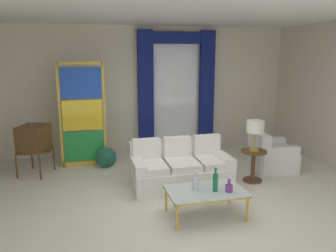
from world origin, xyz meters
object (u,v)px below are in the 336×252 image
object	(u,v)px
vintage_tv	(34,139)
round_side_table	(253,163)
table_lamp_brass	(255,128)
stained_glass_divider	(83,117)
peacock_figurine	(106,158)
couch_white_long	(180,168)
bottle_amber_squat	(229,187)
bottle_crystal_tall	(215,181)
coffee_table	(206,192)
bottle_blue_decanter	(195,182)
armchair_white	(270,156)

from	to	relation	value
vintage_tv	round_side_table	bearing A→B (deg)	-19.32
table_lamp_brass	stained_glass_divider	bearing A→B (deg)	150.82
peacock_figurine	round_side_table	bearing A→B (deg)	-28.08
couch_white_long	stained_glass_divider	bearing A→B (deg)	137.67
bottle_amber_squat	stained_glass_divider	bearing A→B (deg)	124.26
vintage_tv	stained_glass_divider	distance (m)	1.05
stained_glass_divider	bottle_crystal_tall	bearing A→B (deg)	-57.72
couch_white_long	coffee_table	xyz separation A→B (m)	(0.03, -1.28, 0.07)
bottle_crystal_tall	peacock_figurine	world-z (taller)	bottle_crystal_tall
bottle_amber_squat	round_side_table	distance (m)	1.62
peacock_figurine	round_side_table	world-z (taller)	round_side_table
coffee_table	bottle_amber_squat	distance (m)	0.35
coffee_table	couch_white_long	bearing A→B (deg)	91.19
bottle_crystal_tall	couch_white_long	bearing A→B (deg)	96.03
couch_white_long	round_side_table	size ratio (longest dim) A/B	2.96
bottle_blue_decanter	table_lamp_brass	size ratio (longest dim) A/B	0.54
vintage_tv	table_lamp_brass	distance (m)	4.25
vintage_tv	round_side_table	xyz separation A→B (m)	(4.00, -1.40, -0.37)
couch_white_long	round_side_table	distance (m)	1.40
stained_glass_divider	round_side_table	size ratio (longest dim) A/B	3.70
round_side_table	table_lamp_brass	world-z (taller)	table_lamp_brass
peacock_figurine	round_side_table	distance (m)	2.97
bottle_crystal_tall	armchair_white	xyz separation A→B (m)	(1.90, 1.68, -0.27)
bottle_blue_decanter	armchair_white	bearing A→B (deg)	36.04
couch_white_long	coffee_table	size ratio (longest dim) A/B	1.56
bottle_blue_decanter	round_side_table	xyz separation A→B (m)	(1.51, 1.07, -0.18)
vintage_tv	bottle_crystal_tall	bearing A→B (deg)	-42.90
bottle_blue_decanter	vintage_tv	size ratio (longest dim) A/B	0.23
coffee_table	bottle_crystal_tall	distance (m)	0.23
armchair_white	stained_glass_divider	distance (m)	3.98
bottle_blue_decanter	round_side_table	size ratio (longest dim) A/B	0.52
stained_glass_divider	bottle_amber_squat	bearing A→B (deg)	-55.74
vintage_tv	round_side_table	size ratio (longest dim) A/B	2.26
bottle_crystal_tall	coffee_table	bearing A→B (deg)	149.07
bottle_blue_decanter	armchair_white	distance (m)	2.70
round_side_table	table_lamp_brass	bearing A→B (deg)	-90.00
couch_white_long	armchair_white	size ratio (longest dim) A/B	1.90
bottle_blue_decanter	stained_glass_divider	distance (m)	3.21
bottle_crystal_tall	table_lamp_brass	world-z (taller)	table_lamp_brass
coffee_table	bottle_amber_squat	size ratio (longest dim) A/B	5.76
coffee_table	bottle_amber_squat	bearing A→B (deg)	-24.10
armchair_white	stained_glass_divider	xyz separation A→B (m)	(-3.72, 1.19, 0.77)
peacock_figurine	round_side_table	xyz separation A→B (m)	(2.62, -1.40, 0.14)
bottle_amber_squat	peacock_figurine	size ratio (longest dim) A/B	0.33
bottle_blue_decanter	peacock_figurine	distance (m)	2.72
armchair_white	bottle_blue_decanter	bearing A→B (deg)	-143.96
bottle_blue_decanter	armchair_white	xyz separation A→B (m)	(2.17, 1.58, -0.24)
bottle_blue_decanter	round_side_table	world-z (taller)	bottle_blue_decanter
bottle_blue_decanter	table_lamp_brass	xyz separation A→B (m)	(1.51, 1.07, 0.50)
couch_white_long	stained_glass_divider	distance (m)	2.38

